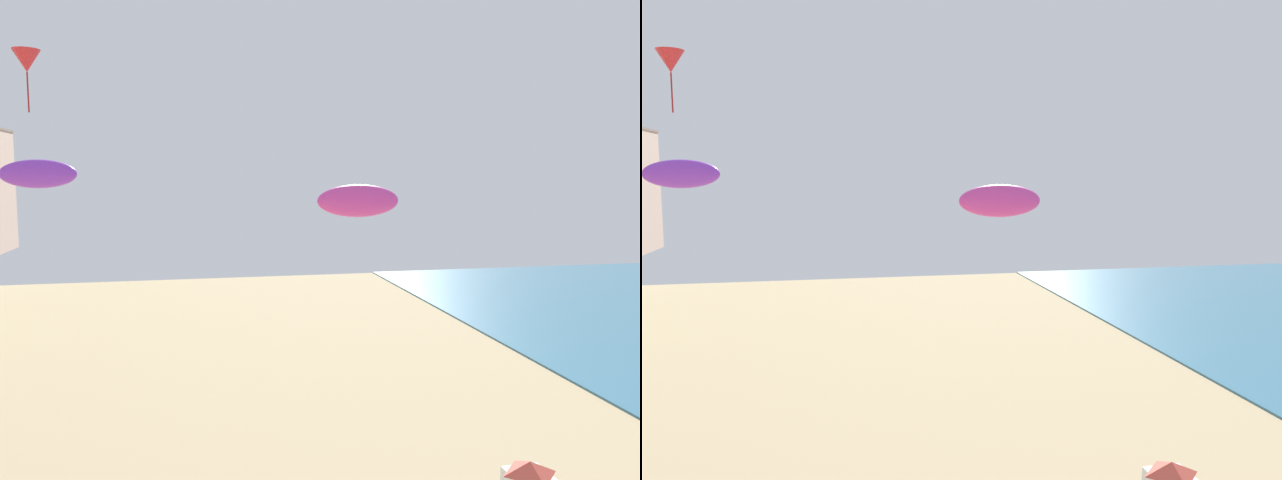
{
  "view_description": "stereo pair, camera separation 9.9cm",
  "coord_description": "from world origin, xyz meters",
  "views": [
    {
      "loc": [
        2.43,
        0.38,
        10.14
      ],
      "look_at": [
        6.48,
        19.96,
        7.98
      ],
      "focal_mm": 33.9,
      "sensor_mm": 36.0,
      "label": 1
    },
    {
      "loc": [
        2.53,
        0.36,
        10.14
      ],
      "look_at": [
        6.48,
        19.96,
        7.98
      ],
      "focal_mm": 33.9,
      "sensor_mm": 36.0,
      "label": 2
    }
  ],
  "objects": [
    {
      "name": "kite_magenta_parafoil",
      "position": [
        7.2,
        17.82,
        9.37
      ],
      "size": [
        2.5,
        0.7,
        0.97
      ],
      "color": "#DB3D9E"
    },
    {
      "name": "kite_red_delta",
      "position": [
        -6.19,
        35.74,
        16.17
      ],
      "size": [
        1.45,
        1.45,
        3.3
      ],
      "color": "red"
    },
    {
      "name": "kite_purple_parafoil",
      "position": [
        -3.49,
        25.51,
        10.18
      ],
      "size": [
        2.85,
        0.79,
        1.11
      ],
      "color": "purple"
    }
  ]
}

